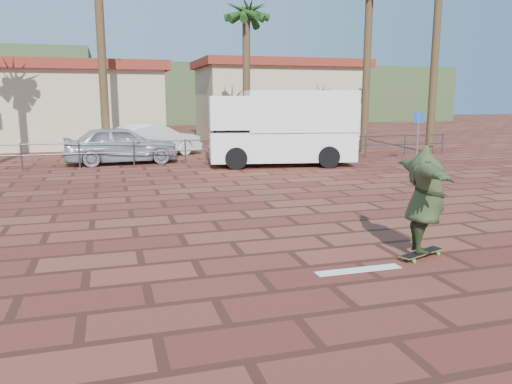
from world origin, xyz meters
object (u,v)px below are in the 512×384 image
(skateboarder, at_px, (425,200))
(car_white, at_px, (153,140))
(longboard, at_px, (422,253))
(campervan, at_px, (282,126))
(car_silver, at_px, (121,145))

(skateboarder, relative_size, car_white, 0.49)
(longboard, distance_m, skateboarder, 0.91)
(campervan, height_order, car_silver, campervan)
(longboard, xyz_separation_m, skateboarder, (0.00, 0.00, 0.91))
(longboard, relative_size, car_white, 0.22)
(campervan, distance_m, car_white, 6.49)
(campervan, distance_m, car_silver, 6.51)
(skateboarder, bearing_deg, longboard, 132.00)
(campervan, relative_size, car_white, 1.32)
(longboard, height_order, car_silver, car_silver)
(campervan, bearing_deg, longboard, -88.27)
(car_white, bearing_deg, skateboarder, 164.85)
(car_silver, relative_size, car_white, 1.01)
(car_white, bearing_deg, campervan, -159.47)
(longboard, height_order, car_white, car_white)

